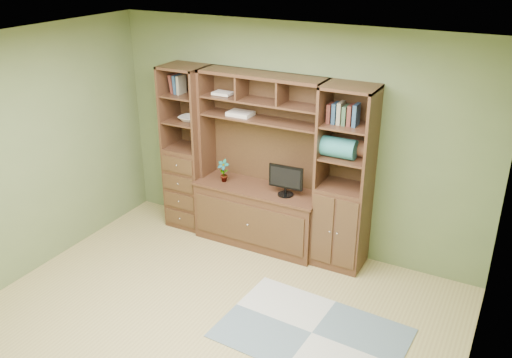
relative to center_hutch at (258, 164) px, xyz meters
The scene contains 11 objects.
room 1.79m from the center_hutch, 79.31° to the right, with size 4.60×4.10×2.64m.
center_hutch is the anchor object (origin of this frame).
left_tower 1.00m from the center_hutch, behind, with size 0.50×0.45×2.05m, color #482919.
right_tower 1.03m from the center_hutch, ahead, with size 0.55×0.45×2.05m, color #482919.
rug 2.03m from the center_hutch, 45.49° to the right, with size 1.68×1.12×0.01m, color #939998.
monitor 0.38m from the center_hutch, ahead, with size 0.40×0.18×0.49m, color black.
orchid 0.47m from the center_hutch, behind, with size 0.14×0.10×0.27m, color #AB4C39.
magazines 0.61m from the center_hutch, 161.75° to the left, with size 0.28×0.21×0.04m, color beige.
bowl 1.04m from the center_hutch, behind, with size 0.23×0.23×0.06m, color white.
blanket_teal 1.02m from the center_hutch, ahead, with size 0.37×0.21×0.21m, color #2D7876.
blanket_red 1.16m from the center_hutch, ahead, with size 0.31×0.17×0.17m, color brown.
Camera 1 is at (2.34, -3.34, 3.36)m, focal length 38.00 mm.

